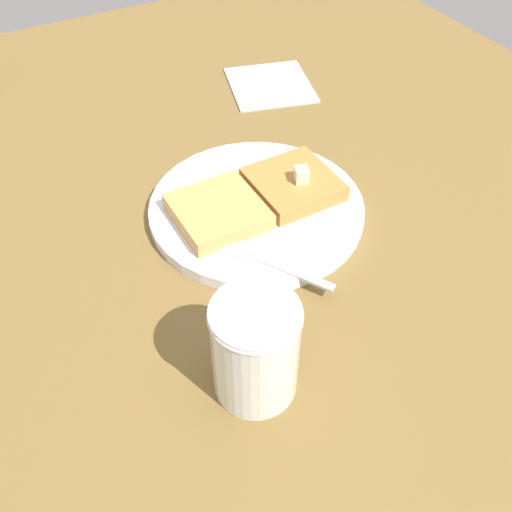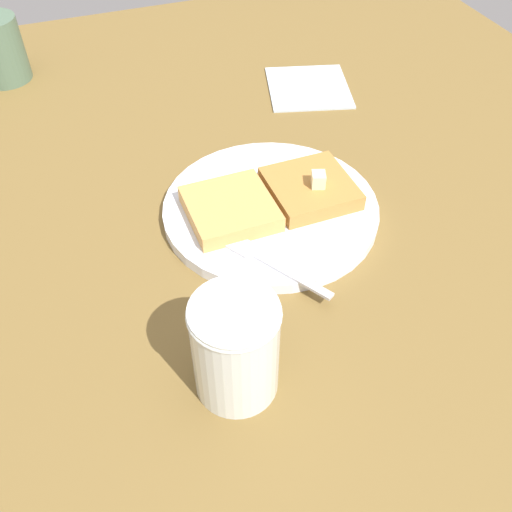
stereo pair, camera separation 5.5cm
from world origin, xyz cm
name	(u,v)px [view 1 (the left image)]	position (x,y,z in cm)	size (l,w,h in cm)	color
table_surface	(238,184)	(0.00, 0.00, 1.44)	(111.05, 111.05, 2.89)	brown
plate	(257,208)	(1.40, 7.45, 3.67)	(24.82, 24.82, 1.37)	white
toast_slice_left	(293,184)	(-3.51, 7.38, 5.21)	(9.33, 9.48, 1.92)	#B07938
toast_slice_middle	(218,212)	(6.32, 7.53, 5.21)	(9.33, 9.48, 1.92)	tan
butter_pat_primary	(302,175)	(-4.00, 8.28, 7.02)	(1.69, 1.52, 1.69)	beige
fork	(255,256)	(5.66, 14.87, 4.43)	(9.52, 14.43, 0.36)	silver
syrup_jar	(255,352)	(12.48, 27.43, 7.77)	(7.51, 7.51, 10.22)	#582D0F
napkin	(270,85)	(-14.49, -17.20, 3.04)	(11.96, 12.88, 0.30)	silver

